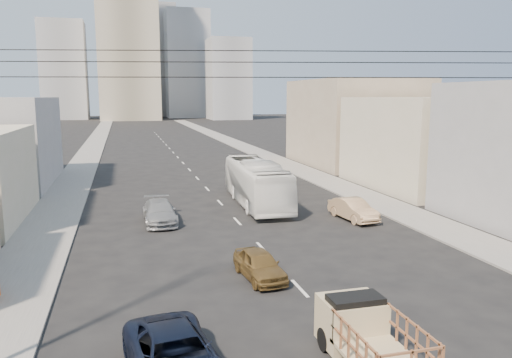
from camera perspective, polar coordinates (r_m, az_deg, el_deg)
name	(u,v)px	position (r m, az deg, el deg)	size (l,w,h in m)	color
sidewalk_left	(92,149)	(81.58, -18.25, 3.31)	(3.50, 180.00, 0.12)	slate
sidewalk_right	(239,145)	(83.58, -1.92, 3.91)	(3.50, 180.00, 0.12)	slate
lane_dashes	(180,160)	(64.93, -8.65, 2.17)	(0.15, 104.00, 0.01)	silver
flatbed_pickup	(367,332)	(16.00, 12.62, -16.74)	(1.95, 4.41, 1.90)	tan
navy_pickup	(175,358)	(15.30, -9.20, -19.51)	(2.38, 5.17, 1.44)	black
city_bus	(256,183)	(37.53, 0.03, -0.42)	(2.81, 12.00, 3.34)	white
sedan_brown	(260,265)	(22.65, 0.41, -9.75)	(1.53, 3.80, 1.29)	brown
sedan_tan	(353,209)	(33.66, 11.05, -3.43)	(1.49, 4.26, 1.40)	tan
sedan_grey	(160,212)	(32.86, -10.96, -3.72)	(2.00, 4.93, 1.43)	gray
overhead_wires	(386,64)	(14.40, 14.62, 12.62)	(23.01, 5.02, 0.72)	black
bldg_right_mid	(429,143)	(47.38, 19.19, 3.95)	(11.00, 14.00, 8.00)	beige
bldg_right_far	(355,122)	(61.40, 11.24, 6.37)	(12.00, 16.00, 10.00)	gray
high_rise_tower	(127,31)	(182.39, -14.49, 16.04)	(20.00, 20.00, 60.00)	gray
midrise_ne	(187,65)	(197.99, -7.88, 12.79)	(16.00, 16.00, 40.00)	#94989D
midrise_nw	(64,71)	(192.19, -21.06, 11.47)	(15.00, 15.00, 34.00)	#94989D
midrise_back	(153,62)	(211.90, -11.72, 13.00)	(18.00, 18.00, 44.00)	gray
midrise_east	(229,79)	(179.99, -3.15, 11.30)	(14.00, 14.00, 28.00)	#94989D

